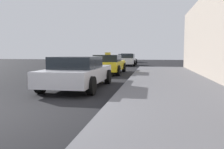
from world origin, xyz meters
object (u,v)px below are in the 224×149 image
car_yellow (108,64)px  car_white (127,60)px  car_blue (127,58)px  car_silver (78,72)px

car_yellow → car_white: 9.65m
car_yellow → car_blue: (-0.65, 18.06, -0.00)m
car_silver → car_yellow: 6.42m
car_blue → car_silver: bearing=-88.4°
car_white → car_blue: (-0.86, 8.41, -0.00)m
car_silver → car_white: size_ratio=1.08×
car_yellow → car_blue: 18.07m
car_blue → car_yellow: bearing=-87.9°
car_silver → car_blue: same height
car_yellow → car_white: size_ratio=1.07×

